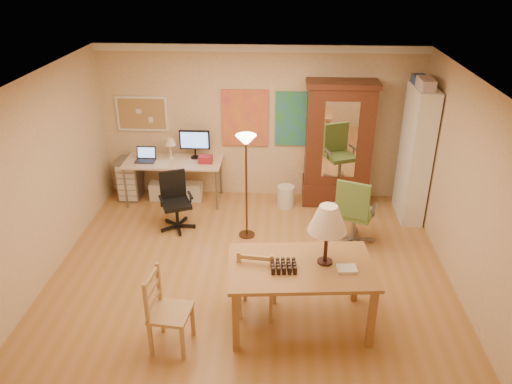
# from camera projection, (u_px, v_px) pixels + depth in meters

# --- Properties ---
(floor) EXTENTS (5.50, 5.50, 0.00)m
(floor) POSITION_uv_depth(u_px,v_px,m) (250.00, 271.00, 7.03)
(floor) COLOR #A5713A
(floor) RESTS_ON ground
(crown_molding) EXTENTS (5.50, 0.08, 0.12)m
(crown_molding) POSITION_uv_depth(u_px,v_px,m) (260.00, 48.00, 8.08)
(crown_molding) COLOR white
(crown_molding) RESTS_ON floor
(corkboard) EXTENTS (0.90, 0.04, 0.62)m
(corkboard) POSITION_uv_depth(u_px,v_px,m) (142.00, 114.00, 8.69)
(corkboard) COLOR tan
(corkboard) RESTS_ON floor
(art_panel_left) EXTENTS (0.80, 0.04, 1.00)m
(art_panel_left) POSITION_uv_depth(u_px,v_px,m) (245.00, 118.00, 8.62)
(art_panel_left) COLOR gold
(art_panel_left) RESTS_ON floor
(art_panel_right) EXTENTS (0.75, 0.04, 0.95)m
(art_panel_right) POSITION_uv_depth(u_px,v_px,m) (297.00, 119.00, 8.58)
(art_panel_right) COLOR teal
(art_panel_right) RESTS_ON floor
(dining_table) EXTENTS (1.74, 1.14, 1.57)m
(dining_table) POSITION_uv_depth(u_px,v_px,m) (311.00, 253.00, 5.65)
(dining_table) COLOR olive
(dining_table) RESTS_ON floor
(ladder_chair_back) EXTENTS (0.49, 0.47, 0.96)m
(ladder_chair_back) POSITION_uv_depth(u_px,v_px,m) (257.00, 283.00, 6.04)
(ladder_chair_back) COLOR #9F7249
(ladder_chair_back) RESTS_ON floor
(ladder_chair_left) EXTENTS (0.48, 0.49, 0.97)m
(ladder_chair_left) POSITION_uv_depth(u_px,v_px,m) (168.00, 313.00, 5.53)
(ladder_chair_left) COLOR #9F7249
(ladder_chair_left) RESTS_ON floor
(torchiere_lamp) EXTENTS (0.30, 0.30, 1.68)m
(torchiere_lamp) POSITION_uv_depth(u_px,v_px,m) (246.00, 157.00, 7.32)
(torchiere_lamp) COLOR #412B1A
(torchiere_lamp) RESTS_ON floor
(computer_desk) EXTENTS (1.69, 0.74, 1.28)m
(computer_desk) POSITION_uv_depth(u_px,v_px,m) (176.00, 176.00, 8.83)
(computer_desk) COLOR beige
(computer_desk) RESTS_ON floor
(office_chair_black) EXTENTS (0.58, 0.58, 0.94)m
(office_chair_black) POSITION_uv_depth(u_px,v_px,m) (177.00, 213.00, 8.03)
(office_chair_black) COLOR black
(office_chair_black) RESTS_ON floor
(office_chair_green) EXTENTS (0.69, 0.69, 1.11)m
(office_chair_green) POSITION_uv_depth(u_px,v_px,m) (353.00, 227.00, 7.56)
(office_chair_green) COLOR slate
(office_chair_green) RESTS_ON floor
(drawer_cart) EXTENTS (0.37, 0.45, 0.74)m
(drawer_cart) POSITION_uv_depth(u_px,v_px,m) (130.00, 179.00, 8.94)
(drawer_cart) COLOR slate
(drawer_cart) RESTS_ON floor
(armoire) EXTENTS (1.18, 0.56, 2.17)m
(armoire) POSITION_uv_depth(u_px,v_px,m) (338.00, 152.00, 8.56)
(armoire) COLOR #3C1B10
(armoire) RESTS_ON floor
(bookshelf) EXTENTS (0.33, 0.88, 2.21)m
(bookshelf) POSITION_uv_depth(u_px,v_px,m) (415.00, 155.00, 8.03)
(bookshelf) COLOR white
(bookshelf) RESTS_ON floor
(wastebin) EXTENTS (0.30, 0.30, 0.38)m
(wastebin) POSITION_uv_depth(u_px,v_px,m) (286.00, 196.00, 8.72)
(wastebin) COLOR silver
(wastebin) RESTS_ON floor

